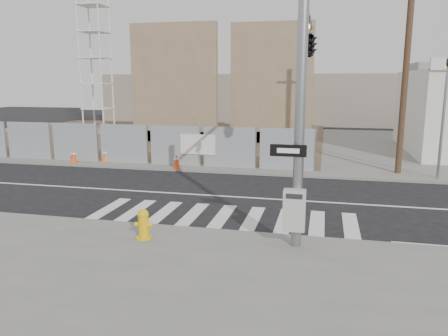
% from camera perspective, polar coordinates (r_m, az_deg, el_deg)
% --- Properties ---
extents(ground, '(100.00, 100.00, 0.00)m').
position_cam_1_polar(ground, '(16.51, 1.76, -3.82)').
color(ground, black).
rests_on(ground, ground).
extents(sidewalk_far, '(50.00, 20.00, 0.12)m').
position_cam_1_polar(sidewalk_far, '(30.10, 6.99, 3.09)').
color(sidewalk_far, slate).
rests_on(sidewalk_far, ground).
extents(signal_pole, '(0.96, 5.87, 7.00)m').
position_cam_1_polar(signal_pole, '(13.61, 10.76, 13.12)').
color(signal_pole, gray).
rests_on(signal_pole, sidewalk_near).
extents(far_signal_pole, '(0.16, 0.20, 5.60)m').
position_cam_1_polar(far_signal_pole, '(20.84, 26.89, 7.83)').
color(far_signal_pole, gray).
rests_on(far_signal_pole, sidewalk_far).
extents(chain_link_fence, '(24.60, 0.04, 2.00)m').
position_cam_1_polar(chain_link_fence, '(24.65, -19.25, 3.24)').
color(chain_link_fence, gray).
rests_on(chain_link_fence, sidewalk_far).
extents(concrete_wall_left, '(6.00, 1.30, 8.00)m').
position_cam_1_polar(concrete_wall_left, '(30.45, -6.44, 9.47)').
color(concrete_wall_left, '#7B644A').
rests_on(concrete_wall_left, sidewalk_far).
extents(concrete_wall_right, '(5.50, 1.30, 8.00)m').
position_cam_1_polar(concrete_wall_right, '(29.95, 6.20, 9.45)').
color(concrete_wall_right, '#7B644A').
rests_on(concrete_wall_right, sidewalk_far).
extents(crane_tower, '(2.60, 2.60, 18.15)m').
position_cam_1_polar(crane_tower, '(37.62, -16.70, 18.04)').
color(crane_tower, slate).
rests_on(crane_tower, sidewalk_far).
extents(utility_pole_right, '(1.60, 0.28, 10.00)m').
position_cam_1_polar(utility_pole_right, '(21.43, 22.74, 12.85)').
color(utility_pole_right, '#4D3524').
rests_on(utility_pole_right, sidewalk_far).
extents(fire_hydrant, '(0.52, 0.52, 0.82)m').
position_cam_1_polar(fire_hydrant, '(12.02, -10.47, -7.20)').
color(fire_hydrant, '#E4B10C').
rests_on(fire_hydrant, sidewalk_near).
extents(traffic_cone_b, '(0.45, 0.45, 0.72)m').
position_cam_1_polar(traffic_cone_b, '(24.15, -19.07, 1.54)').
color(traffic_cone_b, '#FF470D').
rests_on(traffic_cone_b, sidewalk_far).
extents(traffic_cone_c, '(0.47, 0.47, 0.74)m').
position_cam_1_polar(traffic_cone_c, '(23.84, -15.26, 1.66)').
color(traffic_cone_c, orange).
rests_on(traffic_cone_c, sidewalk_far).
extents(traffic_cone_d, '(0.46, 0.46, 0.73)m').
position_cam_1_polar(traffic_cone_d, '(21.38, -6.20, 0.91)').
color(traffic_cone_d, '#FF420D').
rests_on(traffic_cone_d, sidewalk_far).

